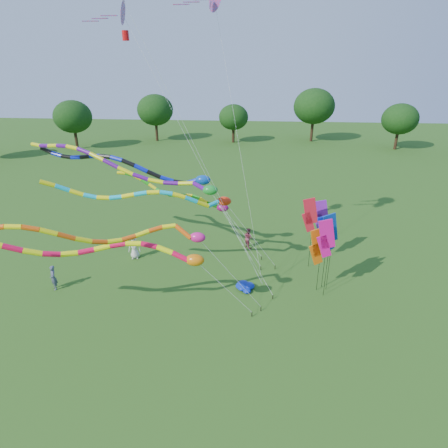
# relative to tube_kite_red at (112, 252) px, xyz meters

# --- Properties ---
(ground) EXTENTS (160.00, 160.00, 0.00)m
(ground) POSITION_rel_tube_kite_red_xyz_m (5.31, 0.29, -4.51)
(ground) COLOR #225416
(ground) RESTS_ON ground
(tree_ring) EXTENTS (120.32, 116.04, 9.44)m
(tree_ring) POSITION_rel_tube_kite_red_xyz_m (2.78, 4.81, 0.97)
(tree_ring) COLOR #382314
(tree_ring) RESTS_ON ground
(tube_kite_red) EXTENTS (14.11, 3.32, 6.66)m
(tube_kite_red) POSITION_rel_tube_kite_red_xyz_m (0.00, 0.00, 0.00)
(tube_kite_red) COLOR black
(tube_kite_red) RESTS_ON ground
(tube_kite_orange) EXTENTS (12.41, 4.66, 7.48)m
(tube_kite_orange) POSITION_rel_tube_kite_red_xyz_m (0.97, -0.49, 1.22)
(tube_kite_orange) COLOR black
(tube_kite_orange) RESTS_ON ground
(tube_kite_purple) EXTENTS (16.60, 5.22, 9.20)m
(tube_kite_purple) POSITION_rel_tube_kite_red_xyz_m (-0.51, 5.67, 2.78)
(tube_kite_purple) COLOR black
(tube_kite_purple) RESTS_ON ground
(tube_kite_blue) EXTENTS (15.33, 1.98, 8.48)m
(tube_kite_blue) POSITION_rel_tube_kite_red_xyz_m (-0.48, 7.21, 2.40)
(tube_kite_blue) COLOR black
(tube_kite_blue) RESTS_ON ground
(tube_kite_cyan) EXTENTS (13.33, 4.13, 7.84)m
(tube_kite_cyan) POSITION_rel_tube_kite_red_xyz_m (1.64, 4.39, 1.45)
(tube_kite_cyan) COLOR black
(tube_kite_cyan) RESTS_ON ground
(tube_kite_green) EXTENTS (11.34, 3.51, 6.02)m
(tube_kite_green) POSITION_rel_tube_kite_red_xyz_m (1.87, 9.89, -0.32)
(tube_kite_green) COLOR black
(tube_kite_green) RESTS_ON ground
(delta_kite_high_a) EXTENTS (10.27, 1.98, 17.47)m
(delta_kite_high_a) POSITION_rel_tube_kite_red_xyz_m (-0.19, 5.57, 11.20)
(delta_kite_high_a) COLOR black
(delta_kite_high_a) RESTS_ON ground
(banner_pole_orange) EXTENTS (1.13, 0.42, 4.38)m
(banner_pole_orange) POSITION_rel_tube_kite_red_xyz_m (11.02, 4.30, -1.39)
(banner_pole_orange) COLOR black
(banner_pole_orange) RESTS_ON ground
(banner_pole_blue_a) EXTENTS (1.11, 0.50, 5.28)m
(banner_pole_blue_a) POSITION_rel_tube_kite_red_xyz_m (11.65, 4.42, -0.49)
(banner_pole_blue_a) COLOR black
(banner_pole_blue_a) RESTS_ON ground
(banner_pole_red) EXTENTS (1.16, 0.22, 5.17)m
(banner_pole_red) POSITION_rel_tube_kite_red_xyz_m (10.86, 7.43, -0.60)
(banner_pole_red) COLOR black
(banner_pole_red) RESTS_ON ground
(banner_pole_magenta_b) EXTENTS (1.16, 0.18, 5.17)m
(banner_pole_magenta_b) POSITION_rel_tube_kite_red_xyz_m (11.36, 3.81, -0.60)
(banner_pole_magenta_b) COLOR black
(banner_pole_magenta_b) RESTS_ON ground
(banner_pole_violet) EXTENTS (1.16, 0.10, 4.65)m
(banner_pole_violet) POSITION_rel_tube_kite_red_xyz_m (11.82, 8.56, -1.12)
(banner_pole_violet) COLOR black
(banner_pole_violet) RESTS_ON ground
(banner_pole_blue_b) EXTENTS (1.13, 0.44, 5.07)m
(banner_pole_blue_b) POSITION_rel_tube_kite_red_xyz_m (11.40, 4.67, -0.70)
(banner_pole_blue_b) COLOR black
(banner_pole_blue_b) RESTS_ON ground
(blue_nylon_heap) EXTENTS (1.41, 1.33, 0.44)m
(blue_nylon_heap) POSITION_rel_tube_kite_red_xyz_m (6.99, 4.20, -4.30)
(blue_nylon_heap) COLOR #0C27A3
(blue_nylon_heap) RESTS_ON ground
(person_a) EXTENTS (0.95, 0.71, 1.77)m
(person_a) POSITION_rel_tube_kite_red_xyz_m (-1.58, 7.54, -3.62)
(person_a) COLOR beige
(person_a) RESTS_ON ground
(person_b) EXTENTS (0.68, 0.72, 1.65)m
(person_b) POSITION_rel_tube_kite_red_xyz_m (-5.40, 3.01, -3.68)
(person_b) COLOR #474C63
(person_b) RESTS_ON ground
(person_c) EXTENTS (0.95, 0.99, 1.60)m
(person_c) POSITION_rel_tube_kite_red_xyz_m (6.72, 10.08, -3.70)
(person_c) COLOR brown
(person_c) RESTS_ON ground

